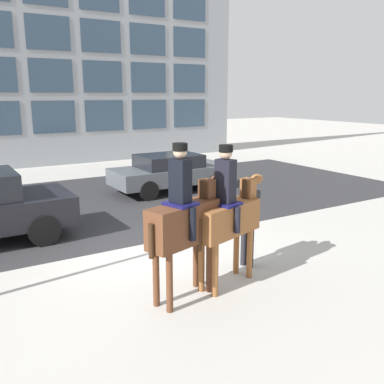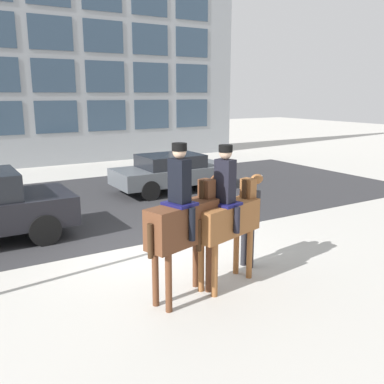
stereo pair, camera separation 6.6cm
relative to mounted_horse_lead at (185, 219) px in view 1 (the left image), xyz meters
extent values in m
plane|color=#B2AFA8|center=(0.44, 2.28, -1.40)|extent=(80.00, 80.00, 0.00)
cube|color=#2D2D30|center=(0.44, 7.03, -1.39)|extent=(22.75, 8.50, 0.01)
cube|color=#33475B|center=(1.69, 15.11, 0.93)|extent=(2.00, 0.02, 1.52)
cube|color=#33475B|center=(4.19, 15.11, 0.93)|extent=(2.00, 0.02, 1.52)
cube|color=#33475B|center=(6.70, 15.11, 0.93)|extent=(2.00, 0.02, 1.52)
cube|color=#33475B|center=(9.20, 15.11, 0.93)|extent=(2.00, 0.02, 1.52)
cube|color=#33475B|center=(1.69, 15.11, 2.82)|extent=(2.00, 0.02, 1.52)
cube|color=#33475B|center=(4.19, 15.11, 2.82)|extent=(2.00, 0.02, 1.52)
cube|color=#33475B|center=(6.70, 15.11, 2.82)|extent=(2.00, 0.02, 1.52)
cube|color=#33475B|center=(9.20, 15.11, 2.82)|extent=(2.00, 0.02, 1.52)
cube|color=#33475B|center=(1.69, 15.11, 4.72)|extent=(2.00, 0.02, 1.52)
cube|color=#33475B|center=(4.19, 15.11, 4.72)|extent=(2.00, 0.02, 1.52)
cube|color=#33475B|center=(6.70, 15.11, 4.72)|extent=(2.00, 0.02, 1.52)
cube|color=#33475B|center=(9.20, 15.11, 4.72)|extent=(2.00, 0.02, 1.52)
cube|color=#33475B|center=(6.70, 15.11, 6.62)|extent=(2.00, 0.02, 1.52)
cube|color=#33475B|center=(9.20, 15.11, 6.62)|extent=(2.00, 0.02, 1.52)
cube|color=#59331E|center=(-0.04, -0.01, -0.07)|extent=(1.43, 0.81, 0.68)
cylinder|color=#59331E|center=(0.39, 0.28, -0.90)|extent=(0.11, 0.11, 0.99)
cylinder|color=#59331E|center=(0.48, -0.02, -0.90)|extent=(0.11, 0.11, 0.99)
cylinder|color=#59331E|center=(-0.55, 0.00, -0.90)|extent=(0.11, 0.11, 0.99)
cylinder|color=#59331E|center=(-0.46, -0.30, -0.90)|extent=(0.11, 0.11, 0.99)
cube|color=#59331E|center=(0.54, 0.16, 0.31)|extent=(0.26, 0.29, 0.56)
cube|color=#382314|center=(0.42, 0.13, 0.33)|extent=(0.06, 0.09, 0.50)
ellipsoid|color=#59331E|center=(0.82, 0.24, 0.53)|extent=(0.40, 0.29, 0.21)
cube|color=silver|center=(0.92, 0.27, 0.55)|extent=(0.14, 0.08, 0.09)
cylinder|color=#382314|center=(-0.72, -0.21, -0.18)|extent=(0.09, 0.09, 0.55)
cube|color=#14144C|center=(-0.10, -0.03, 0.29)|extent=(0.53, 0.58, 0.05)
cube|color=black|center=(-0.10, -0.03, 0.67)|extent=(0.30, 0.37, 0.70)
sphere|color=#D1A889|center=(-0.10, -0.03, 1.13)|extent=(0.22, 0.22, 0.22)
cylinder|color=black|center=(-0.10, -0.03, 1.20)|extent=(0.24, 0.24, 0.12)
cylinder|color=black|center=(-0.18, 0.23, 0.00)|extent=(0.11, 0.11, 0.54)
cylinder|color=black|center=(-0.02, -0.29, 0.00)|extent=(0.11, 0.11, 0.54)
cube|color=brown|center=(0.91, 0.07, -0.16)|extent=(1.50, 0.84, 0.57)
cylinder|color=brown|center=(1.36, 0.37, -0.92)|extent=(0.11, 0.11, 0.95)
cylinder|color=brown|center=(1.45, 0.07, -0.92)|extent=(0.11, 0.11, 0.95)
cylinder|color=brown|center=(0.37, 0.07, -0.92)|extent=(0.11, 0.11, 0.95)
cylinder|color=brown|center=(0.46, -0.23, -0.92)|extent=(0.11, 0.11, 0.95)
cube|color=brown|center=(1.52, 0.25, 0.20)|extent=(0.26, 0.29, 0.56)
cube|color=#382314|center=(1.40, 0.22, 0.22)|extent=(0.06, 0.09, 0.50)
ellipsoid|color=brown|center=(1.78, 0.33, 0.44)|extent=(0.36, 0.28, 0.19)
cube|color=silver|center=(1.87, 0.36, 0.46)|extent=(0.12, 0.08, 0.08)
cylinder|color=#382314|center=(0.19, -0.15, -0.26)|extent=(0.09, 0.09, 0.55)
cube|color=#14144C|center=(0.84, 0.05, 0.15)|extent=(0.55, 0.58, 0.05)
cube|color=black|center=(0.84, 0.05, 0.55)|extent=(0.30, 0.37, 0.75)
sphere|color=#D1A889|center=(0.84, 0.05, 1.03)|extent=(0.22, 0.22, 0.22)
cylinder|color=black|center=(0.84, 0.05, 1.11)|extent=(0.24, 0.24, 0.12)
cylinder|color=black|center=(0.77, 0.31, -0.10)|extent=(0.11, 0.11, 0.46)
cylinder|color=black|center=(0.92, -0.21, -0.10)|extent=(0.11, 0.11, 0.46)
cylinder|color=#232328|center=(1.79, 0.46, -0.94)|extent=(0.13, 0.13, 0.92)
cylinder|color=#232328|center=(1.75, 0.62, -0.94)|extent=(0.13, 0.13, 0.92)
cube|color=#232328|center=(1.77, 0.54, -0.15)|extent=(0.33, 0.45, 0.66)
sphere|color=#D1A889|center=(1.77, 0.54, 0.28)|extent=(0.20, 0.20, 0.20)
cube|color=#232328|center=(1.56, 0.29, 0.03)|extent=(0.55, 0.25, 0.09)
cone|color=orange|center=(1.23, 0.19, 0.03)|extent=(0.19, 0.09, 0.04)
cylinder|color=black|center=(-1.45, 3.91, -1.03)|extent=(0.73, 0.24, 0.73)
cylinder|color=black|center=(-1.45, 5.72, -1.03)|extent=(0.73, 0.24, 0.73)
cube|color=#51565B|center=(3.76, 7.33, -0.79)|extent=(4.24, 1.82, 0.55)
cube|color=black|center=(3.65, 7.33, -0.29)|extent=(2.12, 1.60, 0.44)
cylinder|color=black|center=(5.07, 6.50, -1.07)|extent=(0.66, 0.22, 0.66)
cylinder|color=black|center=(5.07, 8.17, -1.07)|extent=(0.66, 0.22, 0.66)
cylinder|color=black|center=(2.44, 6.50, -1.07)|extent=(0.66, 0.22, 0.66)
cylinder|color=black|center=(2.44, 8.17, -1.07)|extent=(0.66, 0.22, 0.66)
camera|label=1|loc=(-3.41, -5.82, 2.02)|focal=40.00mm
camera|label=2|loc=(-3.36, -5.85, 2.02)|focal=40.00mm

